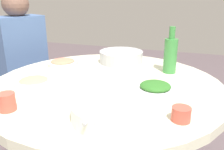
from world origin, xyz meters
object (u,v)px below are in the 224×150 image
dish_shrimp (63,62)px  dish_greens (155,88)px  tea_cup_near (181,114)px  diner_left (21,51)px  stool_for_diner_left (29,113)px  green_bottle (170,54)px  tea_cup_far (7,102)px  dish_noodles (34,82)px  rice_bowl (121,57)px  round_dining_table (106,98)px  soup_bowl (112,111)px

dish_shrimp → dish_greens: 0.68m
dish_shrimp → tea_cup_near: 0.91m
tea_cup_near → diner_left: size_ratio=0.09×
tea_cup_near → stool_for_diner_left: tea_cup_near is taller
green_bottle → tea_cup_far: bearing=-127.8°
green_bottle → tea_cup_near: size_ratio=3.85×
diner_left → dish_noodles: bearing=-45.9°
rice_bowl → tea_cup_far: size_ratio=3.97×
round_dining_table → stool_for_diner_left: bearing=156.9°
tea_cup_far → dish_greens: bearing=36.7°
soup_bowl → dish_noodles: 0.52m
dish_greens → stool_for_diner_left: 1.28m
diner_left → rice_bowl: bearing=1.8°
rice_bowl → dish_noodles: bearing=-118.3°
dish_shrimp → tea_cup_far: tea_cup_far is taller
round_dining_table → dish_greens: 0.29m
stool_for_diner_left → tea_cup_near: bearing=-27.6°
tea_cup_near → diner_left: 1.39m
dish_greens → rice_bowl: bearing=125.3°
dish_greens → diner_left: bearing=159.9°
dish_shrimp → tea_cup_far: 0.64m
soup_bowl → stool_for_diner_left: (-0.99, 0.71, -0.54)m
dish_greens → tea_cup_near: bearing=-61.0°
dish_noodles → dish_greens: dish_greens is taller
soup_bowl → dish_greens: (0.11, 0.31, -0.01)m
dish_greens → dish_shrimp: bearing=159.2°
dish_shrimp → dish_greens: bearing=-20.8°
green_bottle → stool_for_diner_left: green_bottle is taller
round_dining_table → rice_bowl: 0.41m
round_dining_table → dish_noodles: dish_noodles is taller
round_dining_table → green_bottle: bearing=43.0°
diner_left → soup_bowl: bearing=-35.7°
diner_left → stool_for_diner_left: bearing=90.0°
dish_greens → stool_for_diner_left: bearing=159.9°
dish_shrimp → diner_left: diner_left is taller
soup_bowl → tea_cup_far: tea_cup_far is taller
tea_cup_near → green_bottle: bearing=100.7°
dish_shrimp → tea_cup_far: (0.12, -0.63, 0.02)m
rice_bowl → green_bottle: green_bottle is taller
rice_bowl → tea_cup_far: (-0.21, -0.81, -0.00)m
round_dining_table → dish_shrimp: 0.44m
tea_cup_far → stool_for_diner_left: tea_cup_far is taller
dish_noodles → tea_cup_near: tea_cup_near is taller
rice_bowl → tea_cup_far: rice_bowl is taller
round_dining_table → green_bottle: 0.45m
dish_noodles → tea_cup_near: bearing=-9.7°
rice_bowl → stool_for_diner_left: bearing=-178.2°
dish_noodles → green_bottle: (0.62, 0.43, 0.09)m
dish_noodles → tea_cup_far: tea_cup_far is taller
dish_greens → tea_cup_far: bearing=-143.3°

